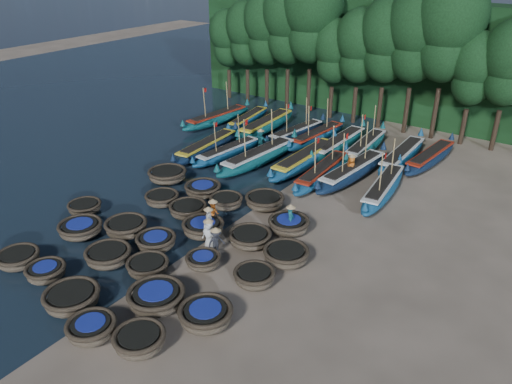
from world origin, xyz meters
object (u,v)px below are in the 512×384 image
Objects in this scene: coracle_4 at (140,340)px; long_boat_10 at (248,119)px; long_boat_5 at (305,159)px; long_boat_14 at (339,144)px; coracle_9 at (206,315)px; coracle_16 at (188,209)px; fisherman_3 at (216,242)px; long_boat_12 at (296,132)px; fisherman_6 at (351,167)px; long_boat_8 at (383,188)px; long_boat_17 at (430,157)px; coracle_17 at (203,227)px; long_boat_9 at (217,118)px; long_boat_7 at (353,171)px; coracle_10 at (85,207)px; coracle_14 at (254,276)px; fisherman_0 at (209,234)px; coracle_5 at (80,228)px; coracle_15 at (162,198)px; coracle_24 at (289,224)px; long_boat_2 at (207,147)px; fisherman_2 at (213,212)px; coracle_8 at (156,297)px; long_boat_16 at (402,156)px; long_boat_4 at (259,157)px; coracle_3 at (92,328)px; fisherman_4 at (209,221)px; coracle_20 at (167,175)px; coracle_12 at (156,241)px; long_boat_13 at (317,136)px; long_boat_3 at (228,152)px; coracle_13 at (203,260)px; fisherman_5 at (261,139)px; long_boat_15 at (365,146)px; coracle_1 at (46,272)px; coracle_22 at (226,201)px; coracle_2 at (72,298)px; coracle_21 at (203,189)px; coracle_11 at (126,227)px; long_boat_11 at (266,125)px; coracle_18 at (250,238)px; long_boat_6 at (323,172)px.

long_boat_10 reaches higher than coracle_4.
long_boat_5 is 4.20m from long_boat_14.
coracle_9 reaches higher than coracle_16.
fisherman_3 reaches higher than coracle_9.
fisherman_3 is (5.47, -16.86, 0.30)m from long_boat_12.
coracle_9 is at bearing -36.16° from fisherman_6.
long_boat_8 is 6.70m from long_boat_17.
coracle_17 is 18.59m from long_boat_9.
coracle_17 is 11.71m from long_boat_7.
coracle_14 reaches higher than coracle_10.
coracle_16 is at bearing 159.09° from fisherman_0.
coracle_9 is (10.07, -1.50, 0.05)m from coracle_5.
coracle_24 reaches higher than coracle_15.
long_boat_7 reaches higher than coracle_24.
long_boat_2 is 4.70× the size of fisherman_2.
coracle_8 is 7.21m from fisherman_2.
long_boat_16 is at bearing 83.06° from coracle_24.
long_boat_4 is 6.63m from fisherman_6.
coracle_3 is 8.81m from fisherman_4.
coracle_9 is 0.27× the size of long_boat_16.
coracle_20 is (-6.38, 3.82, 0.00)m from coracle_17.
long_boat_13 reaches higher than coracle_12.
long_boat_3 is at bearing 117.48° from coracle_8.
long_boat_7 reaches higher than coracle_13.
long_boat_7 reaches higher than fisherman_5.
long_boat_3 reaches higher than coracle_14.
long_boat_15 is (4.29, 14.94, 0.12)m from coracle_16.
coracle_22 reaches higher than coracle_1.
coracle_1 is 0.75× the size of coracle_2.
long_boat_16 reaches higher than coracle_17.
coracle_14 is 1.14× the size of fisherman_5.
coracle_17 is 1.51× the size of fisherman_2.
long_boat_3 is 9.25m from long_boat_7.
coracle_22 is 8.88m from fisherman_6.
fisherman_4 is (-3.20, -11.00, 0.29)m from long_boat_7.
coracle_17 is at bearing 15.85° from coracle_10.
long_boat_2 reaches higher than coracle_12.
long_boat_16 is at bearing 55.66° from coracle_21.
coracle_11 is 0.28× the size of long_boat_9.
coracle_10 is 17.81m from long_boat_11.
coracle_15 is at bearing -124.25° from long_boat_16.
long_boat_7 is 12.40m from fisherman_3.
coracle_18 is (2.64, 0.66, -0.03)m from coracle_17.
fisherman_5 is at bearing -3.29° from fisherman_4.
long_boat_6 reaches higher than coracle_10.
coracle_22 is 5.10m from fisherman_3.
long_boat_2 reaches higher than coracle_18.
coracle_5 is at bearing 139.46° from coracle_2.
coracle_21 is 1.19× the size of coracle_22.
coracle_22 is 13.75m from long_boat_11.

